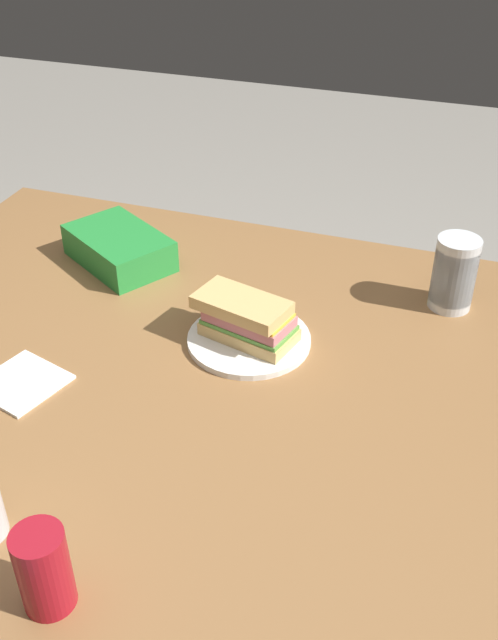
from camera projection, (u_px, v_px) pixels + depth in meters
ground_plane at (204, 630)px, 1.73m from camera, size 8.00×8.00×0.00m
dining_table at (191, 412)px, 1.35m from camera, size 1.43×1.16×0.76m
paper_plate at (249, 340)px, 1.38m from camera, size 0.23×0.23×0.01m
sandwich at (247, 319)px, 1.35m from camera, size 0.20×0.13×0.08m
soda_can_red at (44, 570)px, 0.90m from camera, size 0.07×0.07×0.12m
chip_bag at (119, 248)px, 1.61m from camera, size 0.27×0.25×0.07m
plastic_cup_stack at (454, 273)px, 1.44m from camera, size 0.08×0.08×0.15m
paper_napkin at (22, 383)px, 1.28m from camera, size 0.16×0.16×0.01m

